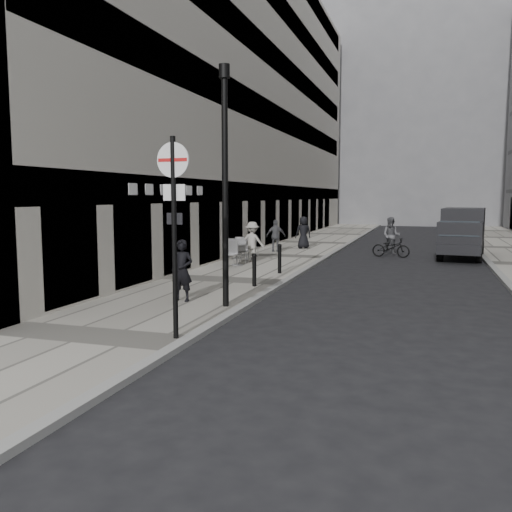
{
  "coord_description": "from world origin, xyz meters",
  "views": [
    {
      "loc": [
        4.42,
        -6.42,
        2.89
      ],
      "look_at": [
        0.38,
        6.39,
        1.4
      ],
      "focal_mm": 38.0,
      "sensor_mm": 36.0,
      "label": 1
    }
  ],
  "objects_px": {
    "sign_post": "(174,211)",
    "lamppost": "(225,174)",
    "cyclist": "(391,242)",
    "walking_man": "(182,270)",
    "panel_van": "(462,230)"
  },
  "relations": [
    {
      "from": "sign_post",
      "to": "lamppost",
      "type": "height_order",
      "value": "lamppost"
    },
    {
      "from": "cyclist",
      "to": "walking_man",
      "type": "bearing_deg",
      "value": -98.95
    },
    {
      "from": "walking_man",
      "to": "sign_post",
      "type": "relative_size",
      "value": 0.42
    },
    {
      "from": "panel_van",
      "to": "sign_post",
      "type": "bearing_deg",
      "value": -103.3
    },
    {
      "from": "walking_man",
      "to": "lamppost",
      "type": "bearing_deg",
      "value": -11.36
    },
    {
      "from": "walking_man",
      "to": "cyclist",
      "type": "height_order",
      "value": "cyclist"
    },
    {
      "from": "sign_post",
      "to": "panel_van",
      "type": "xyz_separation_m",
      "value": [
        6.22,
        17.45,
        -1.3
      ]
    },
    {
      "from": "walking_man",
      "to": "cyclist",
      "type": "xyz_separation_m",
      "value": [
        4.53,
        13.42,
        -0.19
      ]
    },
    {
      "from": "walking_man",
      "to": "cyclist",
      "type": "bearing_deg",
      "value": 71.69
    },
    {
      "from": "sign_post",
      "to": "lamppost",
      "type": "distance_m",
      "value": 3.3
    },
    {
      "from": "walking_man",
      "to": "cyclist",
      "type": "distance_m",
      "value": 14.16
    },
    {
      "from": "sign_post",
      "to": "lamppost",
      "type": "xyz_separation_m",
      "value": [
        -0.16,
        3.19,
        0.81
      ]
    },
    {
      "from": "walking_man",
      "to": "lamppost",
      "type": "relative_size",
      "value": 0.28
    },
    {
      "from": "lamppost",
      "to": "cyclist",
      "type": "distance_m",
      "value": 14.31
    },
    {
      "from": "cyclist",
      "to": "sign_post",
      "type": "bearing_deg",
      "value": -90.48
    }
  ]
}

